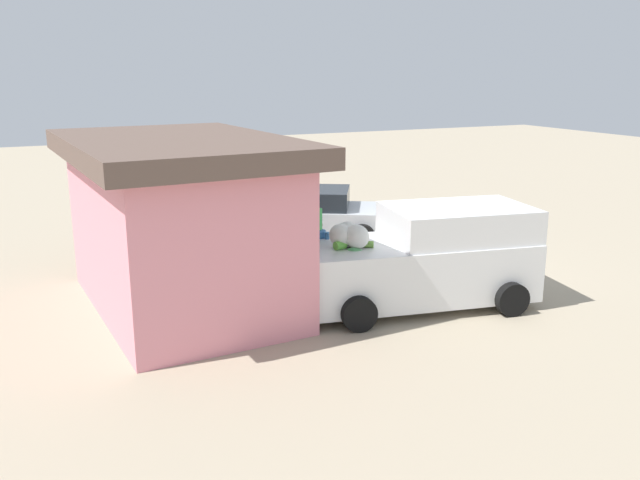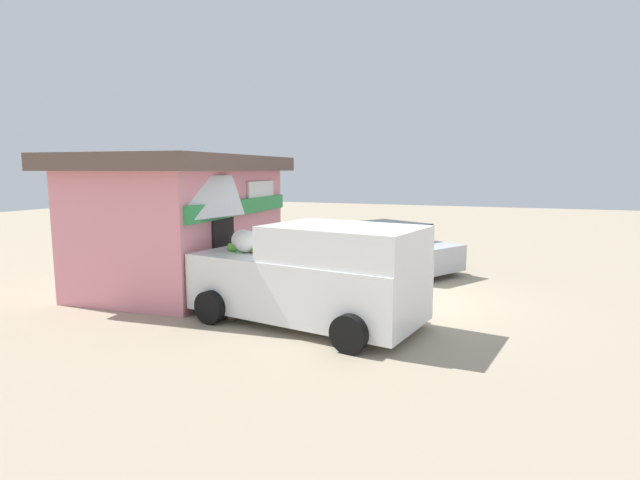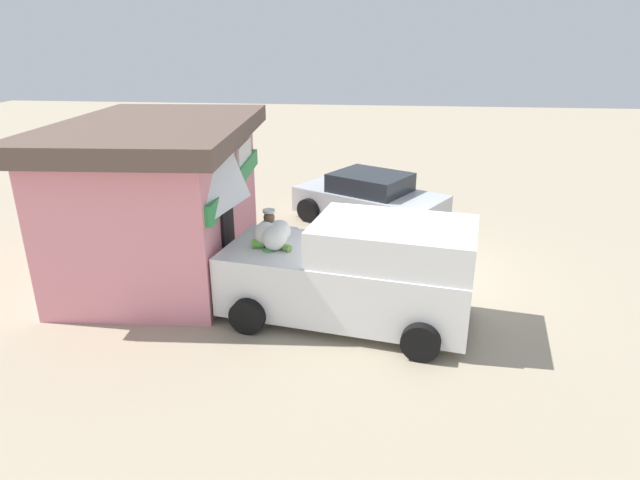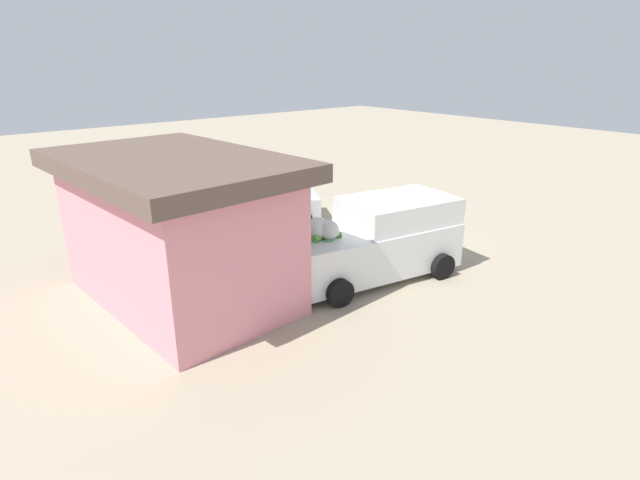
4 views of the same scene
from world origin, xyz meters
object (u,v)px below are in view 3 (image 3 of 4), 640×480
object	(u,v)px
unloaded_banana_pile	(186,285)
paint_bucket	(292,237)
storefront_bar	(162,195)
delivery_van	(354,271)
parked_sedan	(370,199)
vendor_standing	(270,244)
customer_bending	(264,275)

from	to	relation	value
unloaded_banana_pile	paint_bucket	distance (m)	3.31
storefront_bar	delivery_van	bearing A→B (deg)	-113.89
paint_bucket	unloaded_banana_pile	bearing A→B (deg)	150.32
parked_sedan	paint_bucket	xyz separation A→B (m)	(-2.00, 1.82, -0.43)
unloaded_banana_pile	delivery_van	bearing A→B (deg)	-100.26
vendor_standing	unloaded_banana_pile	world-z (taller)	vendor_standing
vendor_standing	customer_bending	size ratio (longest dim) A/B	1.20
storefront_bar	unloaded_banana_pile	size ratio (longest dim) A/B	7.18
vendor_standing	storefront_bar	bearing A→B (deg)	73.23
vendor_standing	paint_bucket	distance (m)	2.48
delivery_van	parked_sedan	distance (m)	5.48
delivery_van	customer_bending	xyz separation A→B (m)	(-0.13, 1.58, -0.11)
parked_sedan	paint_bucket	distance (m)	2.74
customer_bending	delivery_van	bearing A→B (deg)	-85.19
unloaded_banana_pile	paint_bucket	xyz separation A→B (m)	(2.87, -1.64, 0.01)
storefront_bar	customer_bending	distance (m)	3.34
unloaded_banana_pile	vendor_standing	bearing A→B (deg)	-72.48
customer_bending	storefront_bar	bearing A→B (deg)	52.49
storefront_bar	vendor_standing	distance (m)	2.64
storefront_bar	paint_bucket	bearing A→B (deg)	-56.47
storefront_bar	vendor_standing	size ratio (longest dim) A/B	3.61
customer_bending	parked_sedan	bearing A→B (deg)	-16.99
storefront_bar	unloaded_banana_pile	distance (m)	2.08
delivery_van	customer_bending	size ratio (longest dim) A/B	3.58
storefront_bar	vendor_standing	bearing A→B (deg)	-106.77
customer_bending	paint_bucket	xyz separation A→B (m)	(3.61, 0.11, -0.61)
customer_bending	paint_bucket	distance (m)	3.66
vendor_standing	paint_bucket	size ratio (longest dim) A/B	3.92
delivery_van	unloaded_banana_pile	world-z (taller)	delivery_van
unloaded_banana_pile	storefront_bar	bearing A→B (deg)	33.76
vendor_standing	customer_bending	bearing A→B (deg)	-173.52
delivery_van	vendor_standing	size ratio (longest dim) A/B	2.99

